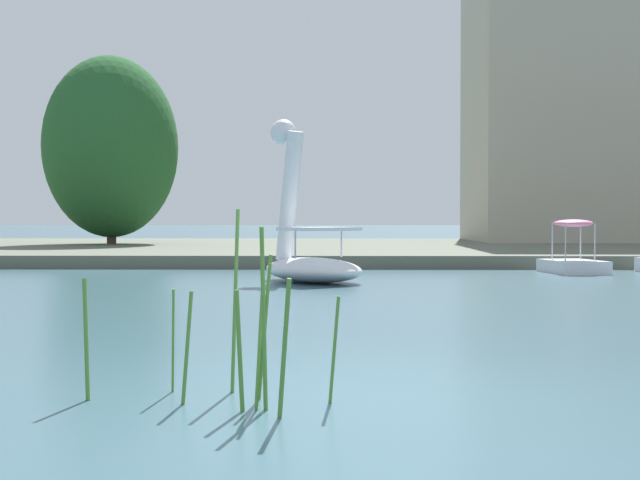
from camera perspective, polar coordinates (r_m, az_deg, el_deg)
ground_plane at (r=6.87m, az=2.12°, el=-10.61°), size 505.74×505.74×0.00m
shore_bank_far at (r=36.79m, az=1.31°, el=-0.59°), size 143.41×24.26×0.39m
swan_boat at (r=19.61m, az=-0.83°, el=-0.56°), size 3.14×3.42×3.86m
pedal_boat_pink at (r=23.93m, az=16.65°, el=-1.15°), size 1.57×2.17×1.45m
tree_willow_near_path at (r=38.41m, az=-13.87°, el=6.10°), size 8.14×8.17×8.23m
apartment_block at (r=46.39m, az=20.15°, el=9.71°), size 16.11×10.54×15.73m
reed_clump_foreground at (r=6.59m, az=-5.83°, el=-6.22°), size 2.04×1.16×1.52m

